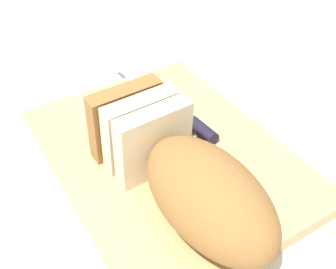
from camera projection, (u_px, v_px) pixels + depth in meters
ground_plane at (168, 161)px, 0.62m from camera, size 3.00×3.00×0.00m
cutting_board at (168, 156)px, 0.61m from camera, size 0.43×0.33×0.02m
bread_loaf at (187, 176)px, 0.49m from camera, size 0.29×0.11×0.11m
bread_knife at (184, 117)px, 0.65m from camera, size 0.29×0.02×0.02m
crumb_near_knife at (133, 168)px, 0.57m from camera, size 0.00×0.00×0.00m
crumb_near_loaf at (216, 135)px, 0.62m from camera, size 0.01×0.01×0.01m
crumb_stray_left at (153, 153)px, 0.59m from camera, size 0.00×0.00×0.00m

